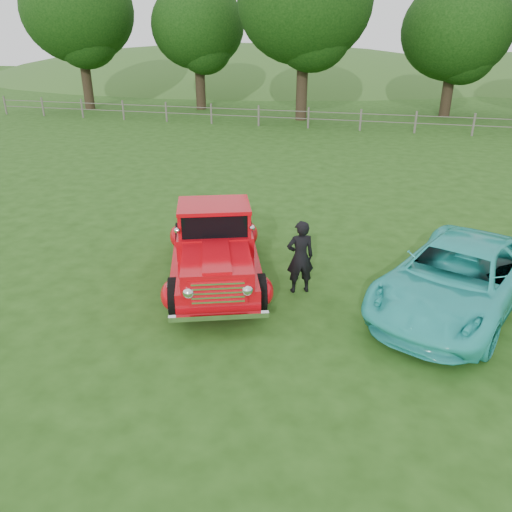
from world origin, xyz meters
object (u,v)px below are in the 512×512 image
(tree_far_west, at_px, (78,11))
(tree_near_west, at_px, (305,2))
(tree_mid_west, at_px, (198,26))
(teal_sedan, at_px, (457,278))
(red_pickup, at_px, (215,245))
(man, at_px, (300,257))
(tree_near_east, at_px, (457,31))

(tree_far_west, xyz_separation_m, tree_near_west, (16.00, -1.00, 0.31))
(tree_far_west, distance_m, tree_mid_west, 8.30)
(teal_sedan, bearing_deg, red_pickup, -157.57)
(tree_far_west, distance_m, red_pickup, 30.76)
(tree_far_west, distance_m, man, 32.06)
(tree_near_west, xyz_separation_m, tree_near_east, (9.00, 4.00, -1.55))
(tree_near_east, bearing_deg, tree_far_west, -173.16)
(tree_near_east, bearing_deg, tree_mid_west, -176.63)
(tree_mid_west, xyz_separation_m, tree_near_east, (17.00, 1.00, -0.30))
(tree_mid_west, height_order, red_pickup, tree_mid_west)
(teal_sedan, xyz_separation_m, man, (-3.11, -0.11, 0.13))
(tree_mid_west, height_order, man, tree_mid_west)
(tree_far_west, xyz_separation_m, man, (20.35, -24.11, -5.68))
(red_pickup, bearing_deg, tree_near_east, 55.22)
(teal_sedan, bearing_deg, tree_near_west, 130.73)
(teal_sedan, bearing_deg, tree_mid_west, 143.50)
(tree_mid_west, xyz_separation_m, red_pickup, (10.41, -25.97, -4.75))
(tree_mid_west, height_order, tree_near_east, tree_mid_west)
(tree_near_east, distance_m, red_pickup, 28.12)
(tree_far_west, height_order, teal_sedan, tree_far_west)
(tree_near_west, xyz_separation_m, man, (4.35, -23.11, -6.00))
(tree_far_west, bearing_deg, man, -49.84)
(red_pickup, bearing_deg, tree_far_west, 106.48)
(tree_near_west, distance_m, red_pickup, 23.87)
(red_pickup, distance_m, teal_sedan, 5.05)
(man, bearing_deg, teal_sedan, 156.16)
(tree_far_west, height_order, tree_near_east, tree_far_west)
(tree_near_west, height_order, man, tree_near_west)
(tree_near_west, xyz_separation_m, teal_sedan, (7.46, -23.00, -6.12))
(tree_near_east, distance_m, teal_sedan, 27.43)
(tree_mid_west, height_order, teal_sedan, tree_mid_west)
(tree_far_west, distance_m, tree_near_west, 16.03)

